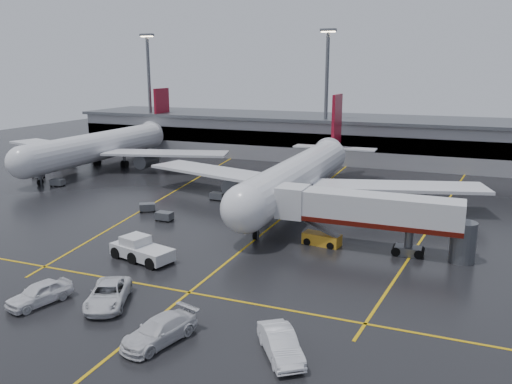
% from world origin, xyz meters
% --- Properties ---
extents(ground, '(220.00, 220.00, 0.00)m').
position_xyz_m(ground, '(0.00, 0.00, 0.00)').
color(ground, black).
rests_on(ground, ground).
extents(apron_line_centre, '(0.25, 90.00, 0.02)m').
position_xyz_m(apron_line_centre, '(0.00, 0.00, 0.01)').
color(apron_line_centre, gold).
rests_on(apron_line_centre, ground).
extents(apron_line_stop, '(60.00, 0.25, 0.02)m').
position_xyz_m(apron_line_stop, '(0.00, -22.00, 0.01)').
color(apron_line_stop, gold).
rests_on(apron_line_stop, ground).
extents(apron_line_left, '(9.99, 69.35, 0.02)m').
position_xyz_m(apron_line_left, '(-20.00, 10.00, 0.01)').
color(apron_line_left, gold).
rests_on(apron_line_left, ground).
extents(apron_line_right, '(7.57, 69.64, 0.02)m').
position_xyz_m(apron_line_right, '(18.00, 10.00, 0.01)').
color(apron_line_right, gold).
rests_on(apron_line_right, ground).
extents(terminal, '(122.00, 19.00, 8.60)m').
position_xyz_m(terminal, '(0.00, 47.93, 4.32)').
color(terminal, gray).
rests_on(terminal, ground).
extents(light_mast_left, '(3.00, 1.20, 25.45)m').
position_xyz_m(light_mast_left, '(-45.00, 42.00, 14.47)').
color(light_mast_left, '#595B60').
rests_on(light_mast_left, ground).
extents(light_mast_mid, '(3.00, 1.20, 25.45)m').
position_xyz_m(light_mast_mid, '(-5.00, 42.00, 14.47)').
color(light_mast_mid, '#595B60').
rests_on(light_mast_mid, ground).
extents(main_airliner, '(48.80, 45.60, 14.10)m').
position_xyz_m(main_airliner, '(0.00, 9.70, 4.21)').
color(main_airliner, silver).
rests_on(main_airliner, ground).
extents(second_airliner, '(48.80, 45.60, 14.10)m').
position_xyz_m(second_airliner, '(-42.00, 21.70, 4.21)').
color(second_airliner, silver).
rests_on(second_airliner, ground).
extents(jet_bridge, '(19.90, 3.40, 6.05)m').
position_xyz_m(jet_bridge, '(11.87, -6.00, 3.93)').
color(jet_bridge, silver).
rests_on(jet_bridge, ground).
extents(pushback_tractor, '(7.07, 4.27, 2.36)m').
position_xyz_m(pushback_tractor, '(-8.10, -16.97, 0.94)').
color(pushback_tractor, silver).
rests_on(pushback_tractor, ground).
extents(belt_loader, '(4.18, 2.38, 2.51)m').
position_xyz_m(belt_loader, '(7.18, -6.17, 0.62)').
color(belt_loader, orange).
rests_on(belt_loader, ground).
extents(service_van_a, '(5.09, 6.74, 1.70)m').
position_xyz_m(service_van_a, '(-4.84, -26.33, 0.85)').
color(service_van_a, silver).
rests_on(service_van_a, ground).
extents(service_van_b, '(3.89, 6.30, 1.71)m').
position_xyz_m(service_van_b, '(2.04, -29.78, 0.85)').
color(service_van_b, silver).
rests_on(service_van_b, ground).
extents(service_van_c, '(4.63, 5.45, 1.77)m').
position_xyz_m(service_van_c, '(10.29, -28.41, 0.88)').
color(service_van_c, white).
rests_on(service_van_c, ground).
extents(service_van_d, '(3.34, 5.58, 1.78)m').
position_xyz_m(service_van_d, '(-9.97, -28.24, 0.89)').
color(service_van_d, white).
rests_on(service_van_d, ground).
extents(baggage_cart_a, '(2.00, 1.30, 1.12)m').
position_xyz_m(baggage_cart_a, '(-12.98, -4.77, 0.63)').
color(baggage_cart_a, '#595B60').
rests_on(baggage_cart_a, ground).
extents(baggage_cart_b, '(2.39, 2.19, 1.12)m').
position_xyz_m(baggage_cart_b, '(-17.26, -2.01, 0.63)').
color(baggage_cart_b, '#595B60').
rests_on(baggage_cart_b, ground).
extents(baggage_cart_c, '(2.02, 1.33, 1.12)m').
position_xyz_m(baggage_cart_c, '(-11.43, 6.86, 0.63)').
color(baggage_cart_c, '#595B60').
rests_on(baggage_cart_c, ground).
extents(baggage_cart_d, '(2.18, 1.60, 1.12)m').
position_xyz_m(baggage_cart_d, '(-46.44, 9.13, 0.63)').
color(baggage_cart_d, '#595B60').
rests_on(baggage_cart_d, ground).
extents(baggage_cart_e, '(2.16, 1.56, 1.12)m').
position_xyz_m(baggage_cart_e, '(-38.94, 5.48, 0.63)').
color(baggage_cart_e, '#595B60').
rests_on(baggage_cart_e, ground).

